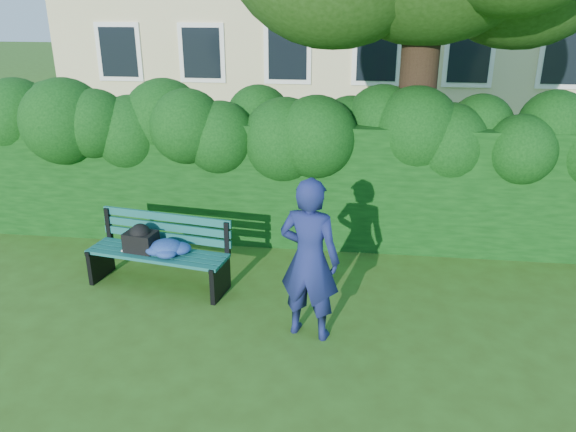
# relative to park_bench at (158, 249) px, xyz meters

# --- Properties ---
(ground) EXTENTS (80.00, 80.00, 0.00)m
(ground) POSITION_rel_park_bench_xyz_m (1.62, -0.42, -0.50)
(ground) COLOR #325017
(ground) RESTS_ON ground
(hedge) EXTENTS (10.00, 1.00, 1.80)m
(hedge) POSITION_rel_park_bench_xyz_m (1.62, 1.78, 0.40)
(hedge) COLOR black
(hedge) RESTS_ON ground
(park_bench) EXTENTS (1.85, 0.85, 0.89)m
(park_bench) POSITION_rel_park_bench_xyz_m (0.00, 0.00, 0.00)
(park_bench) COLOR #0F4F4D
(park_bench) RESTS_ON ground
(man_reading) EXTENTS (0.74, 0.58, 1.79)m
(man_reading) POSITION_rel_park_bench_xyz_m (1.98, -0.88, 0.39)
(man_reading) COLOR navy
(man_reading) RESTS_ON ground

